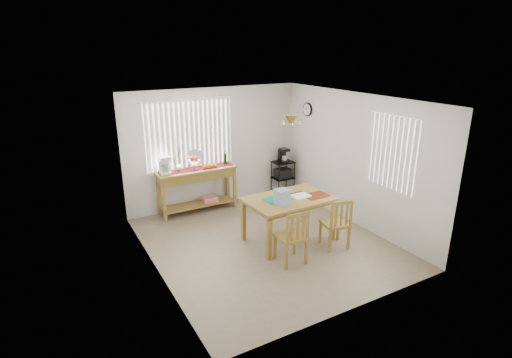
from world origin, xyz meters
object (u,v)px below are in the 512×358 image
wire_cart (283,174)px  cart_items (283,155)px  sideboard (198,180)px  chair_left (292,237)px  dining_table (289,203)px  chair_right (336,224)px

wire_cart → cart_items: 0.47m
sideboard → cart_items: cart_items is taller
cart_items → chair_left: cart_items is taller
sideboard → chair_left: bearing=-79.4°
cart_items → dining_table: size_ratio=0.21×
dining_table → chair_left: bearing=-119.4°
chair_right → cart_items: bearing=76.4°
wire_cart → chair_right: (-0.67, -2.75, -0.03)m
dining_table → chair_right: (0.57, -0.67, -0.27)m
sideboard → dining_table: bearing=-65.6°
sideboard → dining_table: 2.28m
chair_left → dining_table: bearing=60.6°
sideboard → wire_cart: 2.18m
dining_table → chair_right: chair_right is taller
cart_items → chair_right: (-0.67, -2.76, -0.50)m
chair_left → wire_cart: bearing=59.7°
sideboard → chair_left: sideboard is taller
wire_cart → dining_table: bearing=-120.6°
cart_items → chair_left: bearing=-120.2°
wire_cart → chair_left: size_ratio=0.85×
dining_table → sideboard: bearing=114.4°
chair_left → cart_items: bearing=59.8°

